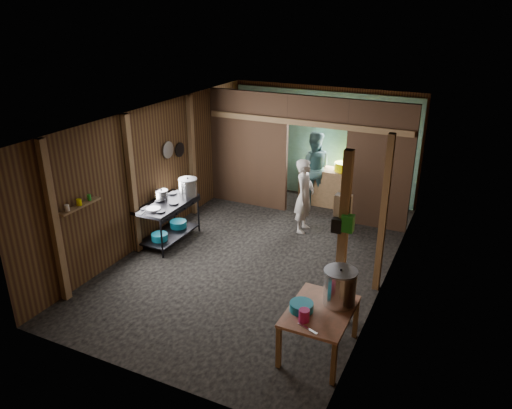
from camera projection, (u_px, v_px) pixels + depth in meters
The scene contains 41 objects.
floor at pixel (261, 256), 9.09m from camera, with size 4.50×7.00×0.00m, color black.
ceiling at pixel (261, 116), 8.10m from camera, with size 4.50×7.00×0.00m, color #312E2A.
wall_back at pixel (324, 142), 11.52m from camera, with size 4.50×0.00×2.60m, color #51381C.
wall_front at pixel (133, 287), 5.68m from camera, with size 4.50×0.00×2.60m, color #51381C.
wall_left at pixel (156, 172), 9.49m from camera, with size 0.00×7.00×2.60m, color #51381C.
wall_right at pixel (391, 212), 7.70m from camera, with size 0.00×7.00×2.60m, color #51381C.
partition_left at pixel (249, 150), 10.96m from camera, with size 1.85×0.10×2.60m, color #513321.
partition_right at pixel (379, 167), 9.81m from camera, with size 1.35×0.10×2.60m, color #513321.
partition_header at pixel (318, 111), 9.95m from camera, with size 1.30×0.10×0.60m, color #513321.
turquoise_panel at pixel (323, 145), 11.49m from camera, with size 4.40×0.06×2.50m, color #6DB1A8.
back_counter at pixel (327, 187), 11.27m from camera, with size 1.20×0.50×0.85m, color #906743.
wall_clock at pixel (334, 119), 11.11m from camera, with size 0.20×0.20×0.03m, color silver.
post_left_a at pixel (55, 224), 7.30m from camera, with size 0.10×0.12×2.60m, color #906743.
post_left_b at pixel (132, 186), 8.80m from camera, with size 0.10×0.12×2.60m, color #906743.
post_left_c at pixel (192, 156), 10.47m from camera, with size 0.10×0.12×2.60m, color #906743.
post_right at pixel (383, 216), 7.56m from camera, with size 0.10×0.12×2.60m, color #906743.
post_free at pixel (343, 241), 6.78m from camera, with size 0.12×0.12×2.60m, color #906743.
cross_beam at pixel (305, 123), 10.10m from camera, with size 4.40×0.12×0.12m, color #906743.
pan_lid_big at pixel (168, 150), 9.68m from camera, with size 0.34×0.34×0.03m, color gray.
pan_lid_small at pixel (180, 150), 10.05m from camera, with size 0.30×0.30×0.03m, color black.
wall_shelf at pixel (80, 206), 7.66m from camera, with size 0.14×0.80×0.03m, color #906743.
jar_white at pixel (67, 208), 7.43m from camera, with size 0.07×0.07×0.10m, color silver.
jar_yellow at pixel (79, 202), 7.64m from camera, with size 0.08×0.08×0.10m, color #E7E200.
jar_green at pixel (89, 198), 7.82m from camera, with size 0.06×0.06×0.10m, color #1D8E22.
bag_white at pixel (343, 206), 6.68m from camera, with size 0.22×0.15×0.32m, color silver.
bag_green at pixel (348, 223), 6.58m from camera, with size 0.16×0.12×0.24m, color #1D8E22.
bag_black at pixel (337, 225), 6.64m from camera, with size 0.14×0.10×0.20m, color black.
gas_range at pixel (168, 222), 9.51m from camera, with size 0.71×1.37×0.81m, color black, non-canonical shape.
prep_table at pixel (319, 331), 6.49m from camera, with size 0.80×1.11×0.65m, color tan, non-canonical shape.
stove_pot_large at pixel (188, 188), 9.64m from camera, with size 0.37×0.37×0.37m, color silver, non-canonical shape.
stove_pot_med at pixel (162, 195), 9.46m from camera, with size 0.25×0.25×0.22m, color silver, non-canonical shape.
frying_pan at pixel (153, 209), 8.99m from camera, with size 0.27×0.49×0.06m, color gray, non-canonical shape.
blue_tub_front at pixel (160, 237), 9.32m from camera, with size 0.31×0.31×0.13m, color teal.
blue_tub_back at pixel (178, 224), 9.85m from camera, with size 0.33×0.33×0.13m, color teal.
stock_pot at pixel (340, 288), 6.41m from camera, with size 0.45×0.45×0.52m, color silver, non-canonical shape.
wash_basin at pixel (301, 307), 6.33m from camera, with size 0.31×0.31×0.12m, color teal.
pink_bucket at pixel (304, 315), 6.11m from camera, with size 0.14×0.14×0.16m, color #BC1962.
knife at pixel (308, 328), 5.99m from camera, with size 0.30×0.04×0.01m, color silver.
yellow_tub at pixel (342, 167), 10.94m from camera, with size 0.35×0.35×0.20m, color #E7E200.
cook at pixel (304, 196), 9.81m from camera, with size 0.56×0.36×1.52m, color beige.
worker_back at pixel (313, 168), 11.17m from camera, with size 0.83×0.64×1.70m, color #3B6467.
Camera 1 is at (3.38, -7.30, 4.35)m, focal length 34.45 mm.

